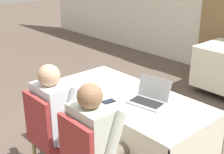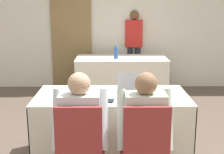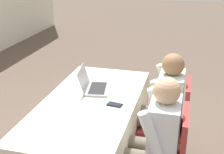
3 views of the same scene
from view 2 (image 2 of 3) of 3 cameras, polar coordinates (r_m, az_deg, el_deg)
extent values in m
cube|color=silver|center=(6.45, -0.29, 9.98)|extent=(12.00, 0.06, 2.70)
cube|color=olive|center=(6.44, -7.51, 9.64)|extent=(0.82, 0.04, 2.65)
cube|color=silver|center=(3.44, -0.03, -3.42)|extent=(1.68, 0.81, 0.02)
cube|color=silver|center=(3.17, 0.03, -11.00)|extent=(1.68, 0.01, 0.61)
cube|color=silver|center=(3.92, -0.09, -6.15)|extent=(1.68, 0.01, 0.61)
cube|color=silver|center=(3.63, -13.42, -8.14)|extent=(0.01, 0.81, 0.61)
cube|color=silver|center=(3.65, 13.30, -8.05)|extent=(0.01, 0.81, 0.61)
cylinder|color=#333333|center=(3.69, -0.03, -13.56)|extent=(0.06, 0.06, 0.11)
cube|color=silver|center=(5.79, 1.72, 3.48)|extent=(1.68, 0.81, 0.02)
cube|color=silver|center=(5.47, 1.86, -0.51)|extent=(1.68, 0.01, 0.61)
cube|color=silver|center=(6.25, 1.56, 1.25)|extent=(1.68, 0.01, 0.61)
cube|color=silver|center=(5.88, -6.44, 0.41)|extent=(0.01, 0.81, 0.61)
cube|color=silver|center=(5.95, 9.75, 0.44)|extent=(0.01, 0.81, 0.61)
cylinder|color=#333333|center=(5.95, 1.68, -2.98)|extent=(0.06, 0.06, 0.11)
cube|color=#99999E|center=(3.44, 4.09, -3.11)|extent=(0.36, 0.27, 0.02)
cube|color=black|center=(3.44, 4.10, -2.94)|extent=(0.31, 0.20, 0.00)
cube|color=#99999E|center=(3.54, 3.57, -0.80)|extent=(0.34, 0.12, 0.20)
cube|color=black|center=(3.54, 3.57, -0.80)|extent=(0.30, 0.10, 0.17)
cube|color=black|center=(3.21, -0.37, -4.38)|extent=(0.09, 0.14, 0.01)
cube|color=#192333|center=(3.21, -0.37, -4.29)|extent=(0.08, 0.13, 0.00)
cube|color=white|center=(3.45, 5.20, -3.27)|extent=(0.24, 0.32, 0.00)
cylinder|color=#2D5BB7|center=(5.66, 0.74, 4.32)|extent=(0.07, 0.07, 0.19)
cone|color=#2D5BB7|center=(5.64, 0.74, 5.62)|extent=(0.06, 0.06, 0.07)
cylinder|color=silver|center=(5.64, 0.74, 6.05)|extent=(0.03, 0.03, 0.01)
cube|color=#9E3333|center=(2.98, -5.66, -12.91)|extent=(0.44, 0.44, 0.05)
cube|color=#9E3333|center=(2.69, -6.16, -10.02)|extent=(0.40, 0.04, 0.45)
cube|color=#9E3333|center=(2.98, 5.81, -12.86)|extent=(0.44, 0.44, 0.05)
cube|color=#9E3333|center=(2.70, 6.41, -9.96)|extent=(0.40, 0.04, 0.45)
cylinder|color=#665B4C|center=(3.05, -3.77, -10.34)|extent=(0.13, 0.42, 0.13)
cylinder|color=#665B4C|center=(3.06, -7.19, -10.29)|extent=(0.13, 0.42, 0.13)
cylinder|color=#665B4C|center=(3.33, -3.52, -13.59)|extent=(0.10, 0.10, 0.44)
cylinder|color=#665B4C|center=(3.35, -6.69, -13.54)|extent=(0.10, 0.10, 0.44)
cube|color=silver|center=(2.81, -5.88, -8.15)|extent=(0.36, 0.22, 0.52)
cylinder|color=silver|center=(2.84, -1.55, -7.74)|extent=(0.08, 0.26, 0.54)
cylinder|color=silver|center=(2.88, -10.02, -7.65)|extent=(0.08, 0.26, 0.54)
sphere|color=tan|center=(2.71, -6.06, -1.24)|extent=(0.20, 0.20, 0.20)
cylinder|color=#665B4C|center=(3.07, 7.28, -10.24)|extent=(0.13, 0.42, 0.13)
cylinder|color=#665B4C|center=(3.05, 3.88, -10.31)|extent=(0.13, 0.42, 0.13)
cylinder|color=#665B4C|center=(3.35, 6.72, -13.48)|extent=(0.10, 0.10, 0.44)
cylinder|color=#665B4C|center=(3.34, 3.56, -13.56)|extent=(0.10, 0.10, 0.44)
cube|color=silver|center=(2.82, 6.06, -8.11)|extent=(0.36, 0.22, 0.52)
cylinder|color=silver|center=(2.89, 10.16, -7.58)|extent=(0.08, 0.26, 0.54)
cylinder|color=silver|center=(2.84, 1.72, -7.73)|extent=(0.08, 0.26, 0.54)
sphere|color=#8C6647|center=(2.71, 6.24, -1.21)|extent=(0.20, 0.20, 0.20)
cylinder|color=#33333D|center=(6.57, 3.27, 1.88)|extent=(0.12, 0.12, 0.85)
cylinder|color=#33333D|center=(6.55, 4.66, 1.82)|extent=(0.12, 0.12, 0.85)
cube|color=red|center=(6.46, 4.06, 7.95)|extent=(0.38, 0.27, 0.55)
sphere|color=brown|center=(6.43, 4.12, 11.23)|extent=(0.19, 0.19, 0.19)
camera|label=1|loc=(2.41, 57.99, 14.20)|focal=50.00mm
camera|label=3|loc=(3.40, -45.15, 13.50)|focal=50.00mm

